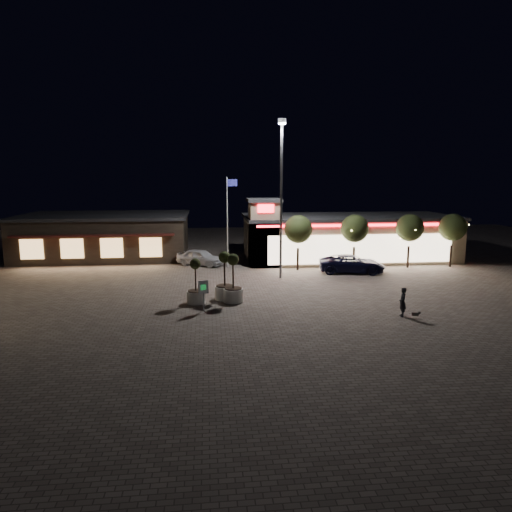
{
  "coord_description": "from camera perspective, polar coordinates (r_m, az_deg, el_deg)",
  "views": [
    {
      "loc": [
        -3.77,
        -27.35,
        8.07
      ],
      "look_at": [
        -0.19,
        6.0,
        2.18
      ],
      "focal_mm": 32.0,
      "sensor_mm": 36.0,
      "label": 1
    }
  ],
  "objects": [
    {
      "name": "flagpole",
      "position": [
        40.53,
        -3.48,
        5.23
      ],
      "size": [
        0.95,
        0.1,
        8.0
      ],
      "color": "white",
      "rests_on": "ground"
    },
    {
      "name": "pickup_truck",
      "position": [
        39.39,
        11.9,
        -0.96
      ],
      "size": [
        5.87,
        3.53,
        1.52
      ],
      "primitive_type": "imported",
      "rotation": [
        0.0,
        0.0,
        1.38
      ],
      "color": "black",
      "rests_on": "ground"
    },
    {
      "name": "planter_mid",
      "position": [
        29.65,
        -2.87,
        -3.9
      ],
      "size": [
        1.29,
        1.29,
        3.17
      ],
      "color": "silver",
      "rests_on": "ground"
    },
    {
      "name": "ground",
      "position": [
        28.76,
        1.67,
        -6.35
      ],
      "size": [
        90.0,
        90.0,
        0.0
      ],
      "primitive_type": "plane",
      "color": "#71655B",
      "rests_on": "ground"
    },
    {
      "name": "white_sedan",
      "position": [
        42.0,
        -6.98,
        -0.16
      ],
      "size": [
        4.72,
        3.76,
        1.51
      ],
      "primitive_type": "imported",
      "rotation": [
        0.0,
        0.0,
        1.04
      ],
      "color": "silver",
      "rests_on": "ground"
    },
    {
      "name": "string_tree_b",
      "position": [
        40.67,
        12.24,
        3.36
      ],
      "size": [
        2.42,
        2.42,
        4.79
      ],
      "color": "#332319",
      "rests_on": "ground"
    },
    {
      "name": "restaurant_building",
      "position": [
        48.78,
        -18.2,
        2.49
      ],
      "size": [
        16.4,
        11.0,
        4.3
      ],
      "color": "#382D23",
      "rests_on": "ground"
    },
    {
      "name": "dog",
      "position": [
        28.03,
        19.42,
        -6.8
      ],
      "size": [
        0.5,
        0.27,
        0.27
      ],
      "color": "#59514C",
      "rests_on": "ground"
    },
    {
      "name": "planter_left",
      "position": [
        29.54,
        -7.53,
        -4.17
      ],
      "size": [
        1.19,
        1.19,
        2.93
      ],
      "color": "silver",
      "rests_on": "ground"
    },
    {
      "name": "floodlight_pole",
      "position": [
        35.83,
        3.18,
        8.26
      ],
      "size": [
        0.6,
        0.4,
        12.38
      ],
      "color": "gray",
      "rests_on": "ground"
    },
    {
      "name": "string_tree_a",
      "position": [
        39.39,
        5.31,
        3.34
      ],
      "size": [
        2.42,
        2.42,
        4.79
      ],
      "color": "#332319",
      "rests_on": "ground"
    },
    {
      "name": "planter_right",
      "position": [
        30.31,
        -3.93,
        -3.57
      ],
      "size": [
        1.31,
        1.31,
        3.22
      ],
      "color": "silver",
      "rests_on": "ground"
    },
    {
      "name": "retail_building",
      "position": [
        45.54,
        10.89,
        2.38
      ],
      "size": [
        20.4,
        8.4,
        6.1
      ],
      "color": "gray",
      "rests_on": "ground"
    },
    {
      "name": "string_tree_d",
      "position": [
        44.33,
        23.37,
        3.3
      ],
      "size": [
        2.42,
        2.42,
        4.79
      ],
      "color": "#332319",
      "rests_on": "ground"
    },
    {
      "name": "valet_sign",
      "position": [
        27.67,
        -6.59,
        -4.23
      ],
      "size": [
        0.61,
        0.25,
        1.89
      ],
      "color": "gray",
      "rests_on": "ground"
    },
    {
      "name": "pedestrian",
      "position": [
        27.91,
        17.85,
        -5.51
      ],
      "size": [
        0.51,
        0.69,
        1.72
      ],
      "primitive_type": "imported",
      "rotation": [
        0.0,
        0.0,
        -1.74
      ],
      "color": "black",
      "rests_on": "ground"
    },
    {
      "name": "string_tree_c",
      "position": [
        42.5,
        18.66,
        3.34
      ],
      "size": [
        2.42,
        2.42,
        4.79
      ],
      "color": "#332319",
      "rests_on": "ground"
    }
  ]
}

